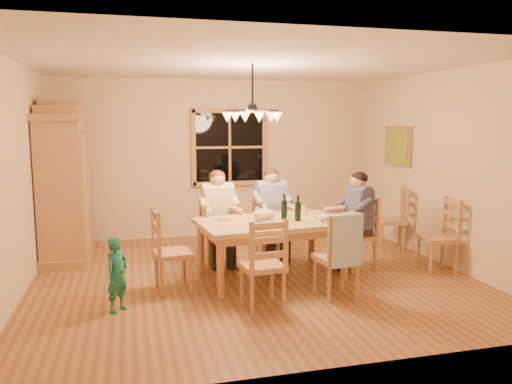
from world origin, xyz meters
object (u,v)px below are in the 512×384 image
object	(u,v)px
adult_woman	(218,206)
wine_bottle_a	(284,207)
dining_table	(271,228)
chair_far_left	(218,243)
child	(117,275)
chair_spare_front	(437,249)
adult_plaid_man	(271,202)
wine_bottle_b	(298,208)
chair_far_right	(271,239)
chair_spare_back	(391,230)
chair_near_left	(262,279)
chair_end_right	(357,247)
chair_end_left	(173,266)
chandelier	(253,115)
chair_near_right	(336,271)
adult_slate_man	(358,208)
armoire	(65,187)

from	to	relation	value
adult_woman	wine_bottle_a	xyz separation A→B (m)	(0.72, -0.76, 0.08)
dining_table	chair_far_left	distance (m)	1.03
child	chair_spare_front	xyz separation A→B (m)	(4.12, 0.41, -0.10)
dining_table	adult_plaid_man	distance (m)	0.94
adult_woman	wine_bottle_b	distance (m)	1.25
dining_table	wine_bottle_b	world-z (taller)	wine_bottle_b
chair_far_right	chair_spare_back	bearing A→B (deg)	176.27
child	adult_plaid_man	bearing A→B (deg)	-13.82
adult_plaid_man	wine_bottle_a	bearing A→B (deg)	78.70
chair_spare_back	chair_near_left	bearing A→B (deg)	146.04
adult_woman	chair_spare_back	xyz separation A→B (m)	(2.78, 0.17, -0.54)
chair_end_right	wine_bottle_b	distance (m)	1.15
chair_end_left	wine_bottle_b	xyz separation A→B (m)	(1.56, 0.02, 0.62)
chair_far_right	chair_spare_front	distance (m)	2.28
chandelier	adult_woman	bearing A→B (deg)	116.36
adult_woman	chair_near_left	bearing A→B (deg)	90.00
dining_table	chair_near_right	size ratio (longest dim) A/B	1.94
wine_bottle_a	chandelier	bearing A→B (deg)	166.57
chair_end_right	child	xyz separation A→B (m)	(-3.13, -0.79, 0.10)
adult_slate_man	wine_bottle_a	size ratio (longest dim) A/B	2.65
chair_near_right	wine_bottle_b	world-z (taller)	wine_bottle_b
adult_woman	child	bearing A→B (deg)	41.33
chandelier	wine_bottle_b	world-z (taller)	chandelier
chandelier	chair_far_left	world-z (taller)	chandelier
child	adult_slate_man	bearing A→B (deg)	-35.50
dining_table	wine_bottle_a	size ratio (longest dim) A/B	5.82
dining_table	chair_far_left	world-z (taller)	chair_far_left
dining_table	chair_spare_back	size ratio (longest dim) A/B	1.94
dining_table	child	size ratio (longest dim) A/B	2.40
chandelier	chair_far_left	size ratio (longest dim) A/B	0.78
armoire	dining_table	bearing A→B (deg)	-33.33
chair_near_right	chair_end_left	distance (m)	1.91
chair_far_right	child	world-z (taller)	chair_far_right
chair_spare_front	dining_table	bearing A→B (deg)	90.34
adult_plaid_man	wine_bottle_b	size ratio (longest dim) A/B	2.65
armoire	adult_slate_man	distance (m)	4.20
chair_near_right	adult_slate_man	size ratio (longest dim) A/B	1.13
wine_bottle_a	wine_bottle_b	distance (m)	0.20
chair_far_right	adult_woman	size ratio (longest dim) A/B	1.13
chair_near_right	chair_spare_back	world-z (taller)	same
adult_plaid_man	adult_woman	bearing A→B (deg)	-0.00
armoire	chair_spare_front	distance (m)	5.31
chair_end_left	adult_woman	xyz separation A→B (m)	(0.71, 0.94, 0.54)
chair_near_left	chair_spare_front	world-z (taller)	same
chair_far_left	chair_end_right	bearing A→B (deg)	153.43
chandelier	armoire	distance (m)	3.08
armoire	chair_far_right	xyz separation A→B (m)	(2.89, -0.84, -0.75)
chair_end_right	adult_woman	distance (m)	1.99
chair_end_right	chair_near_right	bearing A→B (deg)	136.74
chair_near_left	wine_bottle_b	size ratio (longest dim) A/B	3.00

